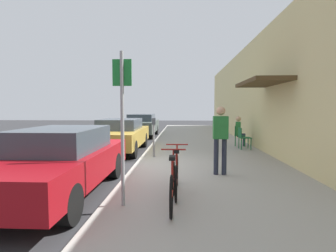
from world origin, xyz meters
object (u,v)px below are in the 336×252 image
at_px(bicycle_1, 177,175).
at_px(parking_meter, 154,134).
at_px(parked_car_0, 60,160).
at_px(bicycle_0, 173,185).
at_px(cafe_chair_1, 238,134).
at_px(cafe_chair_0, 243,137).
at_px(parked_car_2, 141,125).
at_px(street_sign, 122,117).
at_px(seated_patron_1, 239,130).
at_px(parked_car_1, 120,135).
at_px(pedestrian_standing, 220,135).

bearing_deg(bicycle_1, parking_meter, 102.43).
relative_size(parked_car_0, bicycle_0, 2.57).
bearing_deg(cafe_chair_1, bicycle_0, -109.69).
xyz_separation_m(bicycle_1, cafe_chair_1, (2.57, 6.66, 0.14)).
bearing_deg(parked_car_0, cafe_chair_1, 52.69).
distance_m(bicycle_0, cafe_chair_0, 6.91).
distance_m(parked_car_2, parking_meter, 7.63).
distance_m(parked_car_2, cafe_chair_0, 7.50).
relative_size(parking_meter, bicycle_0, 0.77).
relative_size(parking_meter, street_sign, 0.51).
bearing_deg(parked_car_2, seated_patron_1, -42.88).
bearing_deg(parked_car_1, parked_car_2, 90.00).
distance_m(parked_car_1, bicycle_1, 6.01).
height_order(parked_car_2, street_sign, street_sign).
height_order(street_sign, cafe_chair_0, street_sign).
bearing_deg(street_sign, pedestrian_standing, 48.51).
bearing_deg(pedestrian_standing, parked_car_0, -158.58).
bearing_deg(bicycle_1, bicycle_0, -94.74).
height_order(cafe_chair_0, pedestrian_standing, pedestrian_standing).
relative_size(parking_meter, bicycle_1, 0.77).
xyz_separation_m(parked_car_2, bicycle_1, (2.40, -11.32, -0.25)).
distance_m(bicycle_0, cafe_chair_1, 7.80).
bearing_deg(cafe_chair_1, cafe_chair_0, -90.10).
distance_m(parking_meter, street_sign, 4.63).
distance_m(street_sign, cafe_chair_0, 7.37).
bearing_deg(parking_meter, parked_car_1, 133.09).
xyz_separation_m(parked_car_2, seated_patron_1, (5.03, -4.67, 0.09)).
bearing_deg(street_sign, seated_patron_1, 64.40).
height_order(parking_meter, bicycle_0, parking_meter).
bearing_deg(pedestrian_standing, cafe_chair_1, 73.67).
relative_size(parked_car_0, cafe_chair_1, 5.06).
relative_size(parked_car_0, bicycle_1, 2.57).
relative_size(parked_car_0, parked_car_1, 1.00).
relative_size(street_sign, pedestrian_standing, 1.53).
distance_m(parked_car_0, bicycle_0, 2.49).
distance_m(parked_car_0, bicycle_1, 2.41).
bearing_deg(pedestrian_standing, parked_car_1, 130.74).
bearing_deg(seated_patron_1, cafe_chair_1, 167.87).
distance_m(bicycle_0, pedestrian_standing, 2.53).
xyz_separation_m(parking_meter, street_sign, (-0.05, -4.57, 0.75)).
distance_m(parked_car_0, parking_meter, 4.03).
distance_m(bicycle_0, seated_patron_1, 7.82).
xyz_separation_m(cafe_chair_0, cafe_chair_1, (0.00, 0.96, 0.00)).
distance_m(parking_meter, bicycle_1, 3.96).
height_order(parked_car_1, street_sign, street_sign).
height_order(parked_car_1, seated_patron_1, seated_patron_1).
distance_m(cafe_chair_0, seated_patron_1, 0.97).
height_order(bicycle_0, bicycle_1, same).
relative_size(bicycle_1, pedestrian_standing, 1.01).
bearing_deg(parked_car_1, seated_patron_1, 12.79).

